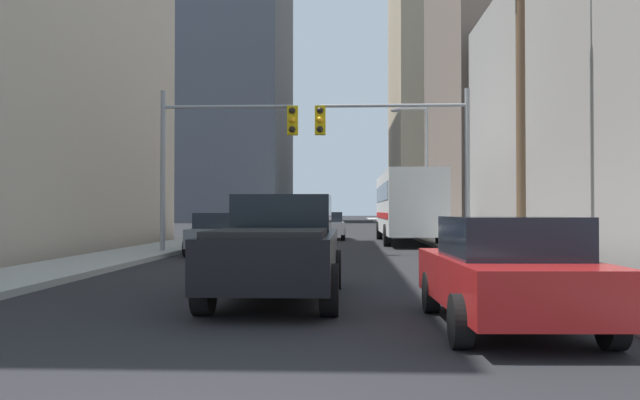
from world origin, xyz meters
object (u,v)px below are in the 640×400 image
at_px(sedan_white, 328,226).
at_px(traffic_signal_near_right, 399,141).
at_px(city_bus, 407,204).
at_px(pickup_truck_black, 279,248).
at_px(sedan_navy, 253,228).
at_px(sedan_grey, 220,233).
at_px(sedan_red, 508,272).
at_px(traffic_signal_near_left, 222,142).

distance_m(sedan_white, traffic_signal_near_right, 13.55).
height_order(city_bus, traffic_signal_near_right, traffic_signal_near_right).
bearing_deg(pickup_truck_black, sedan_navy, 99.66).
relative_size(pickup_truck_black, sedan_grey, 1.27).
bearing_deg(sedan_navy, pickup_truck_black, -80.34).
xyz_separation_m(pickup_truck_black, sedan_red, (3.41, -2.81, -0.16)).
bearing_deg(city_bus, traffic_signal_near_left, -130.09).
bearing_deg(traffic_signal_near_left, pickup_truck_black, -74.22).
xyz_separation_m(city_bus, sedan_navy, (-7.55, -0.75, -1.16)).
xyz_separation_m(sedan_white, traffic_signal_near_right, (2.98, -12.79, 3.35)).
relative_size(sedan_navy, sedan_white, 1.00).
bearing_deg(sedan_navy, traffic_signal_near_right, -51.51).
distance_m(city_bus, pickup_truck_black, 21.17).
bearing_deg(sedan_navy, sedan_red, -73.36).
xyz_separation_m(city_bus, sedan_white, (-4.06, 3.88, -1.16)).
bearing_deg(sedan_grey, sedan_white, 74.48).
height_order(pickup_truck_black, sedan_grey, pickup_truck_black).
xyz_separation_m(pickup_truck_black, sedan_white, (0.10, 24.62, -0.16)).
height_order(sedan_red, traffic_signal_near_right, traffic_signal_near_right).
distance_m(city_bus, sedan_white, 5.73).
xyz_separation_m(pickup_truck_black, sedan_grey, (-3.44, 11.87, -0.16)).
distance_m(city_bus, sedan_grey, 11.73).
height_order(sedan_navy, traffic_signal_near_left, traffic_signal_near_left).
relative_size(sedan_red, traffic_signal_near_right, 0.71).
distance_m(pickup_truck_black, sedan_white, 24.62).
relative_size(city_bus, sedan_grey, 2.70).
xyz_separation_m(sedan_red, traffic_signal_near_left, (-6.75, 14.64, 3.33)).
height_order(sedan_red, sedan_grey, same).
xyz_separation_m(traffic_signal_near_left, traffic_signal_near_right, (6.42, 0.00, 0.02)).
relative_size(sedan_red, sedan_grey, 1.00).
distance_m(sedan_navy, traffic_signal_near_left, 8.81).
xyz_separation_m(city_bus, pickup_truck_black, (-4.15, -20.74, -1.00)).
relative_size(sedan_grey, traffic_signal_near_left, 0.71).
xyz_separation_m(sedan_grey, traffic_signal_near_right, (6.52, -0.04, 3.35)).
bearing_deg(sedan_white, sedan_navy, -127.05).
bearing_deg(sedan_red, city_bus, 88.19).
distance_m(sedan_grey, sedan_white, 13.23).
height_order(city_bus, sedan_navy, city_bus).
bearing_deg(sedan_grey, traffic_signal_near_right, -0.37).
distance_m(traffic_signal_near_left, traffic_signal_near_right, 6.42).
distance_m(sedan_grey, traffic_signal_near_right, 7.33).
distance_m(sedan_red, traffic_signal_near_left, 16.46).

